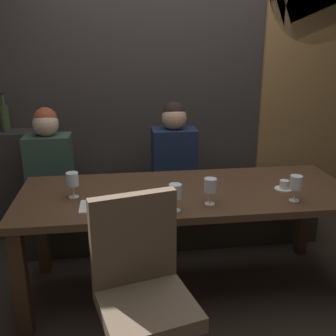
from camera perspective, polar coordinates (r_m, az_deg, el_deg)
The scene contains 15 objects.
ground at distance 2.95m, azimuth 2.56°, elevation -16.79°, with size 9.00×9.00×0.00m, color #382D26.
back_wall_tiled at distance 3.64m, azimuth -0.56°, elevation 15.10°, with size 6.00×0.12×3.00m, color #383330.
arched_door at distance 3.98m, azimuth 19.75°, elevation 12.38°, with size 0.90×0.05×2.55m.
dining_table at distance 2.64m, azimuth 2.76°, elevation -5.07°, with size 2.20×0.84×0.74m.
banquette_bench at distance 3.44m, azimuth 0.57°, elevation -7.03°, with size 2.50×0.44×0.45m.
chair_near_side at distance 2.01m, azimuth -3.87°, elevation -16.11°, with size 0.53×0.53×0.98m.
diner_redhead at distance 3.27m, azimuth -16.93°, elevation 1.55°, with size 0.36×0.24×0.75m.
diner_bearded at distance 3.23m, azimuth 0.87°, elevation 2.41°, with size 0.36×0.24×0.78m.
wine_bottle_pale_label at distance 3.60m, azimuth -22.64°, elevation 6.81°, with size 0.08×0.08×0.33m.
wine_glass_far_right at distance 2.26m, azimuth 1.05°, elevation -3.62°, with size 0.08×0.08×0.16m.
wine_glass_center_front at distance 2.52m, azimuth 18.09°, elevation -2.17°, with size 0.08×0.08×0.16m.
wine_glass_end_right at distance 2.36m, azimuth 6.17°, elevation -2.72°, with size 0.08×0.08×0.16m.
wine_glass_far_left at distance 2.52m, azimuth -13.72°, elevation -1.69°, with size 0.08×0.08×0.16m.
espresso_cup at distance 2.72m, azimuth 16.51°, elevation -2.49°, with size 0.12×0.12×0.06m.
dessert_plate at distance 2.39m, azimuth -10.37°, elevation -5.28°, with size 0.19×0.19×0.05m.
Camera 1 is at (-0.44, -2.38, 1.69)m, focal length 41.93 mm.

